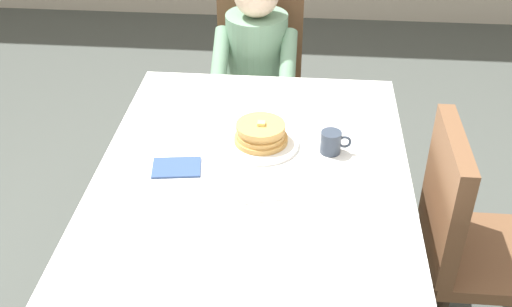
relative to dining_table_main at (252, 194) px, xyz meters
The scene contains 11 objects.
dining_table_main is the anchor object (origin of this frame).
chair_diner 1.18m from the dining_table_main, 93.73° to the left, with size 0.44×0.45×0.93m.
diner_person 1.02m from the dining_table_main, 94.31° to the left, with size 0.40×0.43×1.12m.
chair_right_side 0.78m from the dining_table_main, ahead, with size 0.45×0.44×0.93m.
plate_breakfast 0.21m from the dining_table_main, 85.18° to the left, with size 0.28×0.28×0.02m, color white.
breakfast_stack 0.24m from the dining_table_main, 85.84° to the left, with size 0.20×0.20×0.09m.
cup_coffee 0.35m from the dining_table_main, 30.87° to the left, with size 0.11×0.08×0.08m.
fork_left_of_plate 0.26m from the dining_table_main, 136.25° to the left, with size 0.18×0.01×0.01m, color silver.
knife_right_of_plate 0.28m from the dining_table_main, 39.03° to the left, with size 0.20×0.01×0.01m, color silver.
spoon_near_edge 0.18m from the dining_table_main, 72.50° to the right, with size 0.15×0.01×0.01m, color silver.
napkin_folded 0.29m from the dining_table_main, behind, with size 0.17×0.12×0.01m, color #334C7F.
Camera 1 is at (0.17, -1.75, 2.02)m, focal length 43.63 mm.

